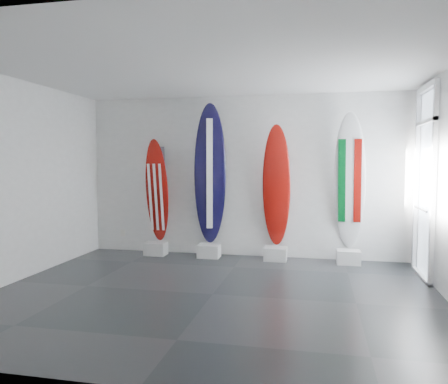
% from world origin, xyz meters
% --- Properties ---
extents(floor, '(6.00, 6.00, 0.00)m').
position_xyz_m(floor, '(0.00, 0.00, 0.00)').
color(floor, black).
rests_on(floor, ground).
extents(ceiling, '(6.00, 6.00, 0.00)m').
position_xyz_m(ceiling, '(0.00, 0.00, 3.00)').
color(ceiling, white).
rests_on(ceiling, wall_back).
extents(wall_back, '(6.00, 0.00, 6.00)m').
position_xyz_m(wall_back, '(0.00, 2.50, 1.50)').
color(wall_back, silver).
rests_on(wall_back, ground).
extents(wall_front, '(6.00, 0.00, 6.00)m').
position_xyz_m(wall_front, '(0.00, -2.50, 1.50)').
color(wall_front, silver).
rests_on(wall_front, ground).
extents(wall_left, '(0.00, 5.00, 5.00)m').
position_xyz_m(wall_left, '(-3.00, 0.00, 1.50)').
color(wall_left, silver).
rests_on(wall_left, ground).
extents(display_block_usa, '(0.40, 0.30, 0.24)m').
position_xyz_m(display_block_usa, '(-1.64, 2.18, 0.12)').
color(display_block_usa, silver).
rests_on(display_block_usa, floor).
extents(surfboard_usa, '(0.45, 0.36, 1.97)m').
position_xyz_m(surfboard_usa, '(-1.64, 2.28, 1.22)').
color(surfboard_usa, maroon).
rests_on(surfboard_usa, display_block_usa).
extents(display_block_navy, '(0.40, 0.30, 0.24)m').
position_xyz_m(display_block_navy, '(-0.59, 2.18, 0.12)').
color(display_block_navy, silver).
rests_on(display_block_navy, floor).
extents(surfboard_navy, '(0.64, 0.43, 2.60)m').
position_xyz_m(surfboard_navy, '(-0.59, 2.28, 1.54)').
color(surfboard_navy, black).
rests_on(surfboard_navy, display_block_navy).
extents(display_block_swiss, '(0.40, 0.30, 0.24)m').
position_xyz_m(display_block_swiss, '(0.64, 2.18, 0.12)').
color(display_block_swiss, silver).
rests_on(display_block_swiss, floor).
extents(surfboard_swiss, '(0.51, 0.37, 2.20)m').
position_xyz_m(surfboard_swiss, '(0.64, 2.28, 1.34)').
color(surfboard_swiss, maroon).
rests_on(surfboard_swiss, display_block_swiss).
extents(display_block_italy, '(0.40, 0.30, 0.24)m').
position_xyz_m(display_block_italy, '(1.90, 2.18, 0.12)').
color(display_block_italy, silver).
rests_on(display_block_italy, floor).
extents(surfboard_italy, '(0.60, 0.54, 2.39)m').
position_xyz_m(surfboard_italy, '(1.90, 2.28, 1.43)').
color(surfboard_italy, white).
rests_on(surfboard_italy, display_block_italy).
extents(wall_outlet, '(0.09, 0.02, 0.13)m').
position_xyz_m(wall_outlet, '(-2.45, 2.48, 0.35)').
color(wall_outlet, silver).
rests_on(wall_outlet, wall_back).
extents(glass_door, '(0.12, 1.16, 2.85)m').
position_xyz_m(glass_door, '(2.97, 1.55, 1.43)').
color(glass_door, white).
rests_on(glass_door, floor).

